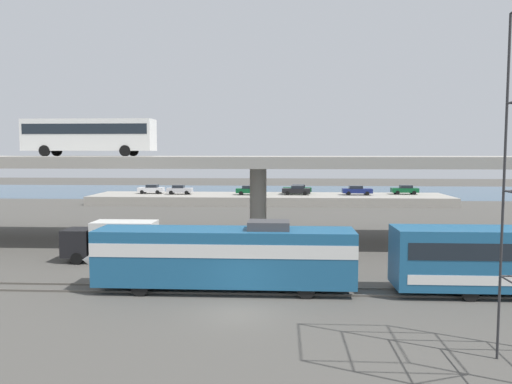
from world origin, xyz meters
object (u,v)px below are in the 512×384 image
Objects in this scene: transit_bus_on_overpass at (90,134)px; parked_car_6 at (151,189)px; train_locomotive at (212,254)px; parked_car_3 at (180,190)px; parked_car_1 at (296,190)px; parked_car_5 at (297,189)px; parked_car_2 at (250,190)px; service_truck_west at (113,240)px; parked_car_0 at (357,190)px; parked_car_4 at (405,190)px.

parked_car_6 is at bearing 96.09° from transit_bus_on_overpass.
parked_car_3 is (-12.66, 50.99, -0.08)m from train_locomotive.
transit_bus_on_overpass is 35.06m from parked_car_3.
parked_car_1 is at bearing -96.96° from train_locomotive.
transit_bus_on_overpass is at bearing -91.91° from parked_car_3.
parked_car_3 is (1.14, 34.18, -7.74)m from transit_bus_on_overpass.
parked_car_5 is at bearing 7.04° from parked_car_3.
train_locomotive is 52.54m from parked_car_3.
transit_bus_on_overpass is 42.50m from parked_car_5.
transit_bus_on_overpass is at bearing -110.49° from parked_car_2.
train_locomotive is 53.75m from parked_car_5.
service_truck_west is 1.53× the size of parked_car_2.
parked_car_1 is (-9.62, -0.17, -0.00)m from parked_car_0.
parked_car_0 is 1.13× the size of parked_car_6.
train_locomotive is 3.62× the size of parked_car_2.
parked_car_6 is (-16.33, 1.47, -0.00)m from parked_car_2.
service_truck_west is 48.35m from parked_car_5.
parked_car_5 is at bearing -176.66° from parked_car_6.
parked_car_6 is at bearing 178.55° from parked_car_0.
parked_car_2 is at bearing -2.56° from parked_car_3.
parked_car_6 is at bearing 168.88° from parked_car_3.
parked_car_0 is 8.17m from parked_car_4.
service_truck_west is at bearing 71.34° from parked_car_1.
parked_car_1 is at bearing 177.56° from parked_car_6.
parked_car_5 is (-17.34, 0.43, 0.00)m from parked_car_4.
parked_car_0 and parked_car_1 have the same top height.
parked_car_0 is at bearing -119.09° from service_truck_west.
parked_car_5 is (14.95, 45.97, 0.48)m from service_truck_west.
parked_car_0 and parked_car_2 have the same top height.
parked_car_2 is at bearing 174.85° from parked_car_6.
parked_car_0 is at bearing 12.85° from parked_car_4.
transit_bus_on_overpass reaches higher than parked_car_2.
parked_car_6 is at bearing -78.51° from service_truck_west.
parked_car_2 is (12.58, 33.67, -7.74)m from transit_bus_on_overpass.
transit_bus_on_overpass is 2.57× the size of parked_car_0.
service_truck_west is 50.04m from parked_car_0.
parked_car_1 is (6.22, 50.94, -0.08)m from train_locomotive.
parked_car_3 and parked_car_5 have the same top height.
transit_bus_on_overpass is 2.70× the size of parked_car_2.
transit_bus_on_overpass is at bearing 96.09° from parked_car_6.
parked_car_5 is at bearing 166.53° from parked_car_0.
transit_bus_on_overpass reaches higher than parked_car_6.
parked_car_4 is at bearing 43.84° from transit_bus_on_overpass.
parked_car_3 is 0.96× the size of parked_car_4.
parked_car_2 is 1.08× the size of parked_car_6.
parked_car_1 and parked_car_3 have the same top height.
parked_car_1 is 1.01× the size of parked_car_2.
service_truck_west is 1.61× the size of parked_car_4.
train_locomotive is 3.48× the size of parked_car_5.
transit_bus_on_overpass reaches higher than parked_car_0.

